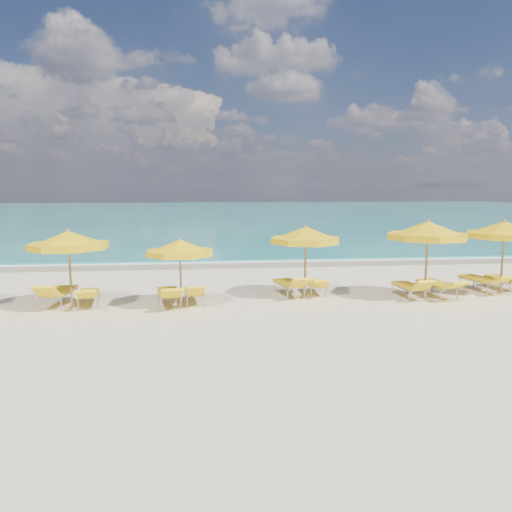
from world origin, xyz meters
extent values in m
plane|color=beige|center=(0.00, 0.00, 0.00)|extent=(120.00, 120.00, 0.00)
cube|color=#167F77|center=(0.00, 48.00, 0.00)|extent=(120.00, 80.00, 0.30)
cube|color=tan|center=(0.00, 7.40, 0.00)|extent=(120.00, 2.60, 0.01)
cube|color=white|center=(0.00, 8.20, 0.00)|extent=(120.00, 1.20, 0.03)
cube|color=white|center=(-6.00, 17.00, 0.00)|extent=(14.00, 0.36, 0.05)
cube|color=white|center=(8.00, 24.00, 0.00)|extent=(18.00, 0.30, 0.05)
cylinder|color=#9C764E|center=(-5.68, -0.33, 1.12)|extent=(0.07, 0.07, 2.24)
cone|color=yellow|center=(-5.68, -0.33, 2.06)|extent=(3.01, 3.01, 0.45)
cylinder|color=yellow|center=(-5.68, -0.33, 1.84)|extent=(3.04, 3.04, 0.18)
sphere|color=#9C764E|center=(-5.68, -0.33, 2.29)|extent=(0.10, 0.10, 0.10)
cylinder|color=#9C764E|center=(-2.47, -0.56, 0.99)|extent=(0.06, 0.06, 1.98)
cone|color=yellow|center=(-2.47, -0.56, 1.82)|extent=(2.67, 2.67, 0.40)
cylinder|color=yellow|center=(-2.47, -0.56, 1.63)|extent=(2.69, 2.69, 0.16)
sphere|color=#9C764E|center=(-2.47, -0.56, 2.02)|extent=(0.09, 0.09, 0.09)
cylinder|color=#9C764E|center=(1.48, 0.40, 1.12)|extent=(0.07, 0.07, 2.24)
cone|color=yellow|center=(1.48, 0.40, 2.06)|extent=(2.53, 2.53, 0.45)
cylinder|color=yellow|center=(1.48, 0.40, 1.84)|extent=(2.56, 2.56, 0.18)
sphere|color=#9C764E|center=(1.48, 0.40, 2.29)|extent=(0.10, 0.10, 0.10)
cylinder|color=#9C764E|center=(5.23, -0.30, 1.22)|extent=(0.08, 0.08, 2.43)
cone|color=yellow|center=(5.23, -0.30, 2.24)|extent=(2.83, 2.83, 0.49)
cylinder|color=yellow|center=(5.23, -0.30, 2.00)|extent=(2.85, 2.85, 0.19)
sphere|color=#9C764E|center=(5.23, -0.30, 2.48)|extent=(0.11, 0.11, 0.11)
cylinder|color=#9C764E|center=(8.15, 0.25, 1.19)|extent=(0.07, 0.07, 2.37)
cone|color=yellow|center=(8.15, 0.25, 2.18)|extent=(2.69, 2.69, 0.47)
cylinder|color=yellow|center=(8.15, 0.25, 1.95)|extent=(2.72, 2.72, 0.19)
sphere|color=#9C764E|center=(8.15, 0.25, 2.42)|extent=(0.11, 0.11, 0.11)
cube|color=yellow|center=(-6.14, 0.16, 0.41)|extent=(0.78, 1.49, 0.09)
cube|color=yellow|center=(-6.24, -0.82, 0.61)|extent=(0.70, 0.66, 0.46)
cube|color=yellow|center=(-5.25, 0.02, 0.36)|extent=(0.73, 1.32, 0.08)
cube|color=yellow|center=(-5.13, -0.86, 0.51)|extent=(0.63, 0.63, 0.35)
cube|color=yellow|center=(-2.85, -0.28, 0.39)|extent=(0.80, 1.44, 0.08)
cube|color=yellow|center=(-2.71, -1.22, 0.56)|extent=(0.69, 0.68, 0.39)
cube|color=yellow|center=(-2.10, 0.01, 0.34)|extent=(0.62, 1.22, 0.07)
cube|color=yellow|center=(-2.04, -0.80, 0.51)|extent=(0.56, 0.53, 0.39)
cube|color=yellow|center=(0.98, 0.70, 0.39)|extent=(0.86, 1.46, 0.08)
cube|color=yellow|center=(1.16, -0.23, 0.57)|extent=(0.71, 0.69, 0.42)
cube|color=yellow|center=(1.95, 0.87, 0.33)|extent=(0.58, 1.17, 0.07)
cube|color=yellow|center=(1.91, 0.07, 0.47)|extent=(0.54, 0.53, 0.34)
cube|color=yellow|center=(4.78, -0.03, 0.37)|extent=(0.67, 1.32, 0.08)
cube|color=yellow|center=(4.86, -0.90, 0.55)|extent=(0.61, 0.58, 0.42)
cube|color=yellow|center=(5.76, 0.03, 0.41)|extent=(0.83, 1.48, 0.09)
cube|color=yellow|center=(5.90, -0.96, 0.55)|extent=(0.72, 0.73, 0.35)
cube|color=yellow|center=(7.62, 0.64, 0.41)|extent=(0.90, 1.51, 0.09)
cube|color=yellow|center=(7.82, -0.34, 0.56)|extent=(0.75, 0.75, 0.37)
cube|color=yellow|center=(8.64, 0.89, 0.36)|extent=(0.73, 1.31, 0.08)
camera|label=1|loc=(-1.86, -15.21, 3.59)|focal=35.00mm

